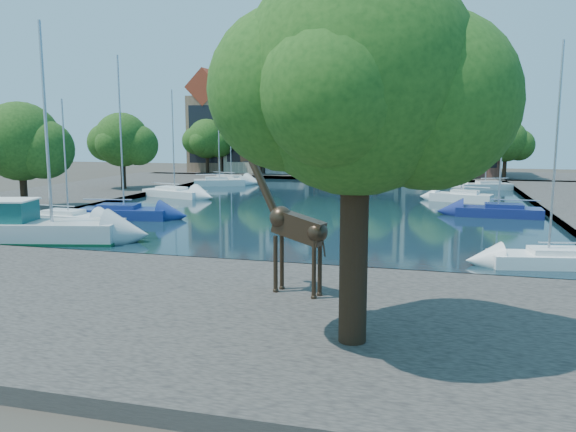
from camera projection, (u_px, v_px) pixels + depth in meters
name	position (u px, v px, depth m)	size (l,w,h in m)	color
ground	(223.00, 268.00, 26.73)	(160.00, 160.00, 0.00)	#38332B
water_basin	(322.00, 204.00, 49.67)	(38.00, 50.00, 0.08)	black
near_quay	(151.00, 308.00, 20.00)	(50.00, 14.00, 0.50)	#504C45
far_quay	(366.00, 175.00, 80.24)	(60.00, 16.00, 0.50)	#504C45
left_quay	(76.00, 194.00, 55.92)	(14.00, 52.00, 0.50)	#504C45
plane_tree	(361.00, 86.00, 15.05)	(8.32, 6.40, 10.62)	#332114
townhouse_west_end	(215.00, 125.00, 84.94)	(5.44, 9.18, 14.93)	#8B684C
townhouse_west_mid	(252.00, 119.00, 83.30)	(5.94, 9.18, 16.79)	beige
townhouse_west_inner	(295.00, 125.00, 81.80)	(6.43, 9.18, 15.15)	beige
townhouse_center	(339.00, 118.00, 80.01)	(5.44, 9.18, 16.93)	brown
townhouse_east_inner	(381.00, 122.00, 78.60)	(5.94, 9.18, 15.79)	tan
townhouse_east_mid	(429.00, 119.00, 76.91)	(6.43, 9.18, 16.65)	beige
townhouse_east_end	(478.00, 126.00, 75.42)	(5.44, 9.18, 14.43)	brown
far_tree_far_west	(208.00, 140.00, 79.73)	(7.28, 5.60, 7.68)	#332114
far_tree_west	(261.00, 141.00, 77.74)	(6.76, 5.20, 7.36)	#332114
far_tree_mid_west	(318.00, 140.00, 75.69)	(7.80, 6.00, 8.00)	#332114
far_tree_mid_east	(377.00, 141.00, 73.71)	(7.02, 5.40, 7.52)	#332114
far_tree_east	(440.00, 141.00, 71.68)	(7.54, 5.80, 7.84)	#332114
far_tree_far_east	(507.00, 142.00, 69.70)	(6.76, 5.20, 7.36)	#332114
side_tree_left_near	(22.00, 144.00, 42.62)	(7.80, 6.00, 8.20)	#332114
side_tree_left_far	(123.00, 142.00, 58.19)	(7.28, 5.60, 7.88)	#332114
giraffe_statue	(292.00, 226.00, 20.61)	(3.55, 1.37, 5.15)	#322519
motorsailer	(26.00, 225.00, 32.67)	(10.61, 5.24, 12.47)	silver
sailboat_left_a	(68.00, 216.00, 39.08)	(6.15, 2.47, 8.56)	white
sailboat_left_b	(124.00, 211.00, 41.33)	(6.91, 3.32, 11.73)	navy
sailboat_left_c	(175.00, 192.00, 54.89)	(6.95, 4.15, 10.31)	white
sailboat_left_d	(220.00, 181.00, 66.23)	(6.27, 4.20, 9.76)	silver
sailboat_left_e	(231.00, 178.00, 69.98)	(6.54, 4.12, 10.03)	silver
sailboat_right_a	(548.00, 256.00, 26.70)	(5.61, 2.80, 10.48)	white
sailboat_right_b	(498.00, 209.00, 42.30)	(6.29, 2.38, 11.88)	navy
sailboat_right_c	(461.00, 195.00, 51.11)	(5.70, 3.31, 10.31)	white
sailboat_right_d	(485.00, 185.00, 61.66)	(5.91, 3.74, 8.27)	silver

